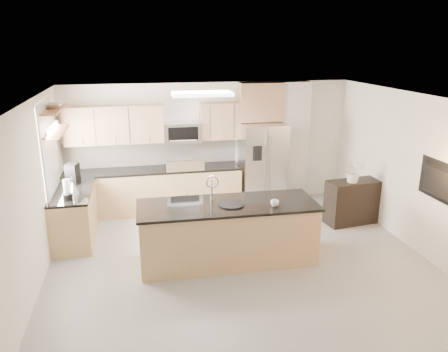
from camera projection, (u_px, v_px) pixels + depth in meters
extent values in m
plane|color=#A09E99|center=(247.00, 275.00, 6.62)|extent=(6.50, 6.50, 0.00)
cube|color=silver|center=(250.00, 103.00, 5.86)|extent=(6.00, 6.50, 0.02)
cube|color=white|center=(210.00, 144.00, 9.28)|extent=(6.00, 0.02, 2.60)
cube|color=white|center=(361.00, 340.00, 3.20)|extent=(6.00, 0.02, 2.60)
cube|color=white|center=(25.00, 210.00, 5.66)|extent=(0.02, 6.50, 2.60)
cube|color=white|center=(434.00, 182.00, 6.82)|extent=(0.02, 6.50, 2.60)
cube|color=tan|center=(154.00, 191.00, 9.00)|extent=(3.55, 0.65, 0.88)
cube|color=black|center=(153.00, 170.00, 8.86)|extent=(3.55, 0.66, 0.04)
cube|color=silver|center=(152.00, 153.00, 9.07)|extent=(3.55, 0.02, 0.52)
cube|color=tan|center=(75.00, 216.00, 7.71)|extent=(0.65, 1.50, 0.88)
cube|color=black|center=(72.00, 192.00, 7.57)|extent=(0.66, 1.50, 0.04)
cube|color=black|center=(184.00, 189.00, 9.11)|extent=(0.76, 0.64, 0.90)
cube|color=black|center=(184.00, 168.00, 8.98)|extent=(0.76, 0.62, 0.03)
cube|color=silver|center=(185.00, 166.00, 8.66)|extent=(0.76, 0.04, 0.22)
cube|color=tan|center=(114.00, 125.00, 8.60)|extent=(1.92, 0.33, 0.75)
cube|color=tan|center=(220.00, 121.00, 9.01)|extent=(0.82, 0.33, 0.75)
cube|color=silver|center=(182.00, 132.00, 8.88)|extent=(0.76, 0.40, 0.40)
cube|color=black|center=(183.00, 134.00, 8.70)|extent=(0.60, 0.02, 0.28)
cube|color=silver|center=(262.00, 165.00, 9.26)|extent=(0.92, 0.75, 1.78)
cube|color=gray|center=(267.00, 170.00, 8.90)|extent=(0.02, 0.01, 1.69)
cube|color=black|center=(257.00, 153.00, 8.74)|extent=(0.18, 0.03, 0.30)
cube|color=beige|center=(293.00, 142.00, 9.49)|extent=(0.60, 0.30, 2.60)
cube|color=white|center=(48.00, 151.00, 7.29)|extent=(0.03, 1.05, 1.55)
cube|color=white|center=(49.00, 151.00, 7.30)|extent=(0.03, 1.15, 1.65)
cube|color=brown|center=(55.00, 131.00, 7.33)|extent=(0.30, 1.20, 0.04)
cube|color=brown|center=(53.00, 109.00, 7.22)|extent=(0.30, 1.20, 0.04)
cube|color=white|center=(202.00, 94.00, 7.29)|extent=(1.00, 0.50, 0.06)
cube|color=tan|center=(228.00, 233.00, 6.96)|extent=(2.77, 1.01, 0.93)
cube|color=black|center=(228.00, 205.00, 6.82)|extent=(2.83, 1.07, 0.04)
cube|color=black|center=(214.00, 207.00, 6.78)|extent=(0.58, 0.42, 0.01)
cylinder|color=silver|center=(212.00, 190.00, 6.94)|extent=(0.03, 0.03, 0.34)
torus|color=silver|center=(212.00, 182.00, 6.83)|extent=(0.21, 0.03, 0.21)
cube|color=black|center=(353.00, 202.00, 8.45)|extent=(1.11, 0.58, 0.85)
imported|color=white|center=(275.00, 203.00, 6.69)|extent=(0.16, 0.16, 0.10)
cylinder|color=black|center=(231.00, 205.00, 6.74)|extent=(0.50, 0.50, 0.02)
cylinder|color=black|center=(68.00, 197.00, 7.11)|extent=(0.15, 0.15, 0.10)
cylinder|color=silver|center=(67.00, 187.00, 7.06)|extent=(0.11, 0.11, 0.25)
cone|color=silver|center=(73.00, 188.00, 7.39)|extent=(0.19, 0.19, 0.21)
cylinder|color=black|center=(72.00, 181.00, 7.36)|extent=(0.04, 0.04, 0.04)
cube|color=black|center=(73.00, 173.00, 7.92)|extent=(0.25, 0.28, 0.37)
cylinder|color=silver|center=(73.00, 179.00, 7.88)|extent=(0.12, 0.12, 0.13)
imported|color=silver|center=(53.00, 105.00, 7.23)|extent=(0.44, 0.44, 0.10)
imported|color=white|center=(354.00, 166.00, 8.15)|extent=(0.65, 0.58, 0.65)
imported|color=black|center=(438.00, 183.00, 6.60)|extent=(0.14, 1.08, 0.62)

